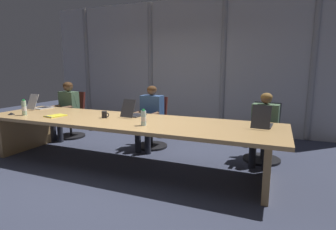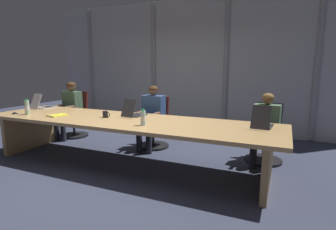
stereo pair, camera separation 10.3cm
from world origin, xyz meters
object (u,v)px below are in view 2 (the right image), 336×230
at_px(laptop_left_mid, 134,113).
at_px(office_chair_left_mid, 154,128).
at_px(spiral_notepad, 57,115).
at_px(coffee_mug_near, 106,114).
at_px(person_center, 265,125).
at_px(water_bottle_secondary, 143,118).
at_px(office_chair_center, 265,139).
at_px(person_left_end, 70,106).
at_px(laptop_center, 262,123).
at_px(laptop_left_end, 43,105).
at_px(conference_mic_left_side, 15,113).
at_px(person_left_mid, 151,114).
at_px(office_chair_left_end, 75,120).
at_px(water_bottle_primary, 27,107).

bearing_deg(laptop_left_mid, office_chair_left_mid, 8.11).
bearing_deg(spiral_notepad, coffee_mug_near, 26.70).
bearing_deg(person_center, laptop_left_mid, -66.63).
bearing_deg(water_bottle_secondary, laptop_left_mid, 131.04).
xyz_separation_m(office_chair_center, person_center, (0.00, -0.16, 0.28)).
bearing_deg(person_left_end, water_bottle_secondary, 68.22).
bearing_deg(laptop_center, laptop_left_end, 94.07).
bearing_deg(laptop_center, office_chair_center, 5.08).
bearing_deg(laptop_center, conference_mic_left_side, 103.46).
height_order(person_left_end, spiral_notepad, person_left_end).
relative_size(laptop_left_end, coffee_mug_near, 3.56).
bearing_deg(office_chair_center, coffee_mug_near, -56.63).
bearing_deg(person_center, water_bottle_secondary, -46.42).
bearing_deg(laptop_left_mid, person_left_mid, 6.94).
bearing_deg(office_chair_left_end, coffee_mug_near, 62.27).
height_order(laptop_center, water_bottle_secondary, laptop_center).
bearing_deg(office_chair_center, conference_mic_left_side, -61.44).
height_order(person_center, water_bottle_secondary, person_center).
relative_size(office_chair_left_mid, person_center, 0.85).
bearing_deg(office_chair_left_mid, laptop_left_mid, 5.61).
height_order(water_bottle_primary, conference_mic_left_side, water_bottle_primary).
relative_size(office_chair_left_mid, conference_mic_left_side, 8.75).
bearing_deg(person_left_mid, office_chair_left_mid, -171.76).
height_order(laptop_left_end, conference_mic_left_side, laptop_left_end).
xyz_separation_m(water_bottle_primary, coffee_mug_near, (1.39, 0.32, -0.07)).
xyz_separation_m(laptop_left_mid, water_bottle_secondary, (0.48, -0.55, 0.05)).
distance_m(office_chair_center, conference_mic_left_side, 4.28).
bearing_deg(person_left_mid, person_left_end, -88.98).
distance_m(coffee_mug_near, spiral_notepad, 0.85).
bearing_deg(office_chair_left_mid, office_chair_center, 93.23).
bearing_deg(office_chair_left_end, person_left_end, 6.95).
relative_size(laptop_center, conference_mic_left_side, 4.31).
bearing_deg(coffee_mug_near, person_left_mid, 69.36).
distance_m(office_chair_left_end, water_bottle_primary, 1.51).
height_order(office_chair_left_end, person_left_end, person_left_end).
relative_size(conference_mic_left_side, spiral_notepad, 0.32).
bearing_deg(coffee_mug_near, office_chair_center, 24.56).
xyz_separation_m(laptop_left_mid, water_bottle_primary, (-1.75, -0.60, 0.07)).
bearing_deg(office_chair_left_mid, spiral_notepad, -38.84).
distance_m(laptop_left_mid, office_chair_left_mid, 0.91).
relative_size(laptop_left_mid, conference_mic_left_side, 4.12).
bearing_deg(office_chair_left_mid, person_left_mid, 10.40).
xyz_separation_m(laptop_left_end, spiral_notepad, (0.88, -0.50, -0.05)).
bearing_deg(office_chair_left_end, office_chair_left_mid, 95.31).
bearing_deg(office_chair_center, person_left_mid, -76.77).
xyz_separation_m(laptop_left_mid, spiral_notepad, (-1.19, -0.48, -0.05)).
distance_m(coffee_mug_near, conference_mic_left_side, 1.69).
xyz_separation_m(office_chair_center, water_bottle_primary, (-3.74, -1.40, 0.50)).
height_order(person_left_end, person_left_mid, person_left_end).
xyz_separation_m(office_chair_left_mid, person_center, (2.03, -0.16, 0.28)).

